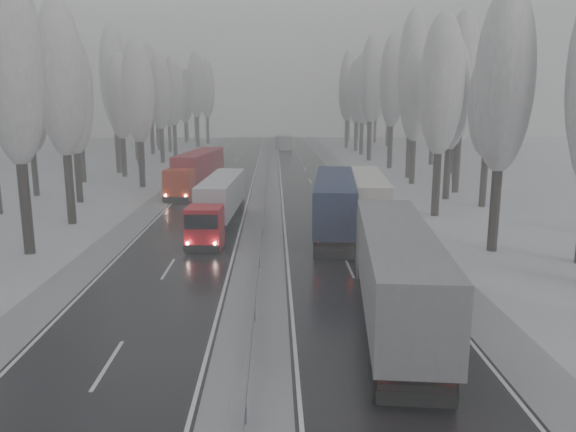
{
  "coord_description": "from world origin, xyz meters",
  "views": [
    {
      "loc": [
        0.92,
        -19.28,
        9.56
      ],
      "look_at": [
        1.79,
        16.4,
        2.2
      ],
      "focal_mm": 35.0,
      "sensor_mm": 36.0,
      "label": 1
    }
  ],
  "objects_px": {
    "truck_red_white": "(220,199)",
    "truck_cream_box": "(366,194)",
    "box_truck_distant": "(283,142)",
    "truck_grey_tarp": "(394,265)",
    "truck_red_red": "(197,169)",
    "truck_blue_box": "(335,200)"
  },
  "relations": [
    {
      "from": "truck_red_red",
      "to": "truck_grey_tarp",
      "type": "bearing_deg",
      "value": -62.93
    },
    {
      "from": "truck_red_red",
      "to": "truck_red_white",
      "type": "bearing_deg",
      "value": -69.92
    },
    {
      "from": "truck_blue_box",
      "to": "truck_red_white",
      "type": "height_order",
      "value": "truck_blue_box"
    },
    {
      "from": "box_truck_distant",
      "to": "truck_red_red",
      "type": "xyz_separation_m",
      "value": [
        -10.06,
        -51.24,
        0.94
      ]
    },
    {
      "from": "truck_blue_box",
      "to": "truck_cream_box",
      "type": "bearing_deg",
      "value": 58.01
    },
    {
      "from": "truck_cream_box",
      "to": "truck_red_white",
      "type": "xyz_separation_m",
      "value": [
        -11.44,
        -1.33,
        -0.13
      ]
    },
    {
      "from": "truck_cream_box",
      "to": "truck_red_white",
      "type": "bearing_deg",
      "value": -168.33
    },
    {
      "from": "box_truck_distant",
      "to": "truck_grey_tarp",
      "type": "bearing_deg",
      "value": -94.72
    },
    {
      "from": "box_truck_distant",
      "to": "truck_red_white",
      "type": "xyz_separation_m",
      "value": [
        -5.95,
        -68.91,
        0.7
      ]
    },
    {
      "from": "box_truck_distant",
      "to": "truck_red_white",
      "type": "height_order",
      "value": "truck_red_white"
    },
    {
      "from": "truck_red_white",
      "to": "truck_cream_box",
      "type": "bearing_deg",
      "value": 9.86
    },
    {
      "from": "box_truck_distant",
      "to": "truck_red_white",
      "type": "relative_size",
      "value": 0.54
    },
    {
      "from": "box_truck_distant",
      "to": "truck_red_red",
      "type": "relative_size",
      "value": 0.49
    },
    {
      "from": "truck_grey_tarp",
      "to": "truck_red_red",
      "type": "relative_size",
      "value": 1.07
    },
    {
      "from": "truck_blue_box",
      "to": "box_truck_distant",
      "type": "height_order",
      "value": "truck_blue_box"
    },
    {
      "from": "truck_cream_box",
      "to": "truck_red_white",
      "type": "distance_m",
      "value": 11.52
    },
    {
      "from": "truck_cream_box",
      "to": "truck_red_red",
      "type": "height_order",
      "value": "truck_red_red"
    },
    {
      "from": "truck_grey_tarp",
      "to": "truck_red_red",
      "type": "bearing_deg",
      "value": 116.22
    },
    {
      "from": "truck_grey_tarp",
      "to": "truck_red_red",
      "type": "height_order",
      "value": "truck_grey_tarp"
    },
    {
      "from": "truck_blue_box",
      "to": "truck_cream_box",
      "type": "height_order",
      "value": "truck_blue_box"
    },
    {
      "from": "truck_grey_tarp",
      "to": "box_truck_distant",
      "type": "distance_m",
      "value": 88.04
    },
    {
      "from": "box_truck_distant",
      "to": "truck_red_white",
      "type": "distance_m",
      "value": 69.17
    }
  ]
}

